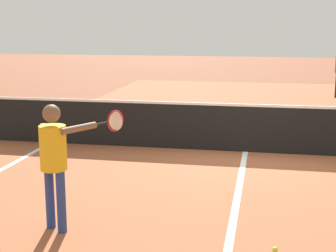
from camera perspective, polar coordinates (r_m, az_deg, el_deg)
The scene contains 6 objects.
ground_plane at distance 10.09m, azimuth 8.77°, elevation -2.91°, with size 60.00×60.00×0.00m, color brown.
court_surface_inbounds at distance 10.09m, azimuth 8.77°, elevation -2.90°, with size 10.62×24.40×0.00m, color #9E5433.
line_center_service at distance 7.04m, azimuth 7.64°, elevation -9.27°, with size 0.10×6.40×0.01m, color white.
net at distance 9.98m, azimuth 8.86°, elevation -0.17°, with size 11.12×0.09×1.07m.
player_near at distance 6.17m, azimuth -12.64°, elevation -3.06°, with size 0.87×0.97×1.56m.
tennis_ball_mid_court at distance 5.85m, azimuth 12.05°, elevation -13.56°, with size 0.07×0.07×0.07m, color #CCE033.
Camera 1 is at (0.35, -9.77, 2.48)m, focal length 53.74 mm.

